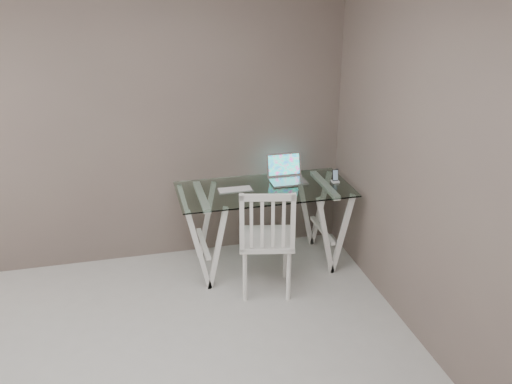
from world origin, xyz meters
TOP-DOWN VIEW (x-y plane):
  - room at (-0.06, 0.02)m, footprint 4.50×4.52m
  - desk at (1.18, 1.82)m, footprint 1.50×0.70m
  - chair at (1.07, 1.35)m, footprint 0.52×0.52m
  - laptop at (1.42, 1.98)m, footprint 0.32×0.28m
  - keyboard at (0.92, 1.85)m, footprint 0.30×0.13m
  - mouse at (1.12, 1.59)m, footprint 0.11×0.06m
  - phone_dock at (1.83, 1.82)m, footprint 0.06×0.06m

SIDE VIEW (x-z plane):
  - desk at x=1.18m, z-range 0.01..0.76m
  - chair at x=1.07m, z-range 0.05..1.00m
  - keyboard at x=0.92m, z-range 0.75..0.75m
  - mouse at x=1.12m, z-range 0.75..0.78m
  - phone_dock at x=1.83m, z-range 0.72..0.84m
  - laptop at x=1.42m, z-range 0.69..0.91m
  - room at x=-0.06m, z-range 0.36..3.07m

